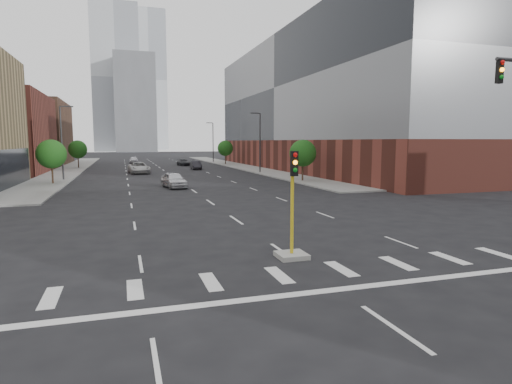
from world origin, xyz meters
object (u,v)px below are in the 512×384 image
median_traffic_signal (292,235)px  car_distant (134,160)px  car_near_left (174,180)px  car_far_left (139,168)px  car_mid_right (196,165)px  car_deep_right (183,162)px

median_traffic_signal → car_distant: median_traffic_signal is taller
median_traffic_signal → car_near_left: size_ratio=0.93×
car_far_left → car_distant: size_ratio=1.35×
median_traffic_signal → car_distant: 82.29m
median_traffic_signal → car_far_left: (-4.18, 50.65, -0.13)m
car_mid_right → car_deep_right: (-0.48, 12.42, -0.06)m
car_far_left → car_deep_right: bearing=59.3°
median_traffic_signal → car_near_left: median_traffic_signal is taller
median_traffic_signal → car_near_left: bearing=93.0°
car_near_left → car_far_left: bearing=87.6°
car_far_left → car_deep_right: car_far_left is taller
car_near_left → car_far_left: 22.12m
car_mid_right → car_far_left: bearing=-144.1°
car_near_left → car_distant: bearing=83.4°
car_near_left → car_far_left: car_far_left is taller
car_mid_right → car_deep_right: bearing=93.9°
car_deep_right → car_distant: car_distant is taller
car_distant → car_mid_right: bearing=-69.9°
car_near_left → car_far_left: size_ratio=0.78×
car_deep_right → car_distant: (-9.16, 12.48, 0.10)m
car_near_left → car_far_left: (-2.68, 21.96, 0.04)m
median_traffic_signal → car_near_left: 28.73m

